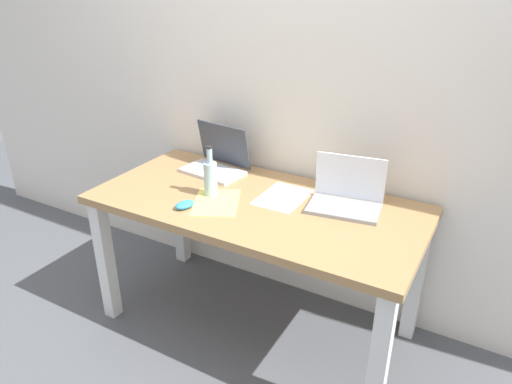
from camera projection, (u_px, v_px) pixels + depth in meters
ground_plane at (256, 323)px, 2.61m from camera, size 8.00×8.00×0.00m
back_wall at (299, 70)px, 2.40m from camera, size 5.20×0.08×2.60m
desk at (256, 220)px, 2.33m from camera, size 1.60×0.77×0.75m
laptop_left at (217, 161)px, 2.61m from camera, size 0.36×0.27×0.26m
laptop_right at (346, 197)px, 2.21m from camera, size 0.36×0.26×0.24m
beer_bottle at (210, 177)px, 2.31m from camera, size 0.07×0.07×0.26m
computer_mouse at (185, 205)px, 2.22m from camera, size 0.09×0.11×0.03m
paper_yellow_folder at (216, 202)px, 2.27m from camera, size 0.32×0.36×0.00m
paper_sheet_near_back at (283, 197)px, 2.33m from camera, size 0.21×0.30×0.00m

